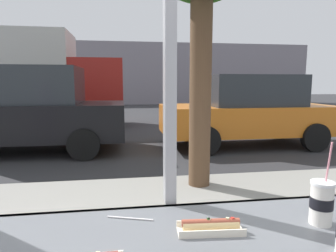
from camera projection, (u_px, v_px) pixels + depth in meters
The scene contains 10 objects.
ground_plane at pixel (131, 133), 9.27m from camera, with size 60.00×60.00×0.00m, color #2D2D30.
sidewalk_strip at pixel (146, 228), 3.00m from camera, with size 16.00×2.80×0.15m, color gray.
window_wall at pixel (170, 17), 1.26m from camera, with size 2.81×0.20×2.90m.
building_facade_far at pixel (126, 74), 21.84m from camera, with size 28.00×1.20×4.48m, color gray.
soda_cup_right at pixel (321, 202), 1.14m from camera, with size 0.09×0.09×0.33m.
hotdog_tray_far at pixel (211, 226), 1.09m from camera, with size 0.25×0.10×0.05m.
loose_straw at pixel (130, 218), 1.19m from camera, with size 0.01×0.01×0.19m, color white.
parked_car_black at pixel (27, 111), 6.51m from camera, with size 4.27×2.00×1.88m.
parked_car_orange at pixel (248, 111), 7.27m from camera, with size 4.11×1.94×1.72m.
box_truck at pixel (17, 77), 10.20m from camera, with size 6.75×2.44×3.25m.
Camera 1 is at (-0.20, -1.22, 1.52)m, focal length 31.80 mm.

